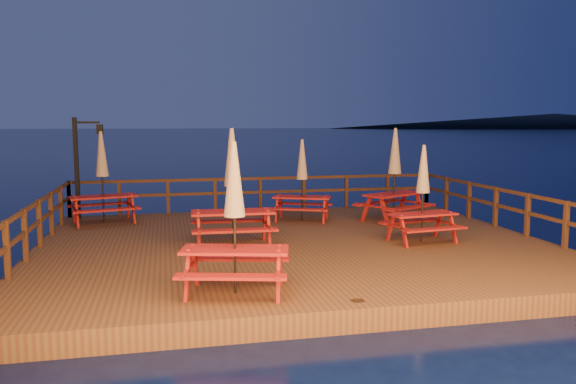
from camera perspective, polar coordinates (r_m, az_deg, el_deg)
The scene contains 12 objects.
ground at distance 13.68m, azimuth 0.60°, elevation -6.69°, with size 500.00×500.00×0.00m, color #050C32.
deck at distance 13.63m, azimuth 0.60°, elevation -5.87°, with size 12.00×10.00×0.40m, color #4F2A19.
deck_piles at distance 13.76m, azimuth 0.60°, elevation -7.90°, with size 11.44×9.44×1.40m.
railing at distance 15.17m, azimuth -0.91°, elevation -0.83°, with size 11.80×9.75×1.10m.
lamp_post at distance 17.69m, azimuth -20.21°, elevation 3.23°, with size 0.85×0.18×3.00m.
headland_right at distance 307.18m, azimuth 25.50°, elevation 6.55°, with size 230.40×86.40×7.00m, color black.
picnic_table_0 at distance 16.49m, azimuth 10.77°, elevation 1.91°, with size 2.37×2.22×2.69m.
picnic_table_1 at distance 16.71m, azimuth -18.35°, elevation 1.58°, with size 2.14×1.91×2.60m.
picnic_table_2 at distance 9.37m, azimuth -5.45°, elevation -2.39°, with size 2.09×1.86×2.56m.
picnic_table_3 at distance 12.98m, azimuth -5.67°, elevation 0.67°, with size 1.96×1.63×2.73m.
picnic_table_4 at distance 13.73m, azimuth 13.53°, elevation 0.00°, with size 1.79×1.55×2.33m.
picnic_table_5 at distance 16.27m, azimuth 1.44°, elevation 1.36°, with size 2.05×1.89×2.36m.
Camera 1 is at (-2.99, -12.94, 3.28)m, focal length 35.00 mm.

